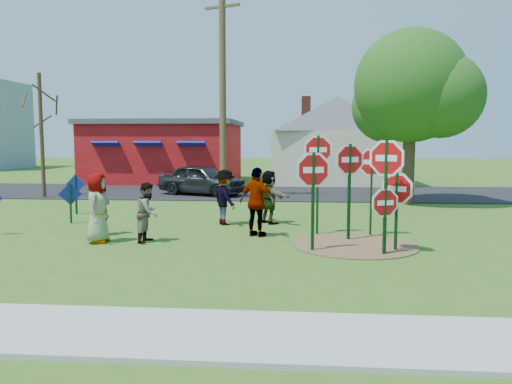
{
  "coord_description": "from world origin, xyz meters",
  "views": [
    {
      "loc": [
        3.04,
        -13.69,
        2.69
      ],
      "look_at": [
        1.82,
        0.75,
        1.17
      ],
      "focal_mm": 35.0,
      "sensor_mm": 36.0,
      "label": 1
    }
  ],
  "objects_px": {
    "person_a": "(97,208)",
    "suv": "(202,179)",
    "stop_sign_b": "(318,159)",
    "person_b": "(102,207)",
    "stop_sign_c": "(386,170)",
    "utility_pole": "(223,85)",
    "stop_sign_d": "(372,170)",
    "leafy_tree": "(414,92)",
    "stop_sign_a": "(313,179)"
  },
  "relations": [
    {
      "from": "suv",
      "to": "stop_sign_b",
      "type": "bearing_deg",
      "value": -130.21
    },
    {
      "from": "person_a",
      "to": "utility_pole",
      "type": "relative_size",
      "value": 0.19
    },
    {
      "from": "person_a",
      "to": "leafy_tree",
      "type": "height_order",
      "value": "leafy_tree"
    },
    {
      "from": "stop_sign_b",
      "to": "leafy_tree",
      "type": "height_order",
      "value": "leafy_tree"
    },
    {
      "from": "stop_sign_c",
      "to": "person_b",
      "type": "distance_m",
      "value": 7.84
    },
    {
      "from": "person_b",
      "to": "utility_pole",
      "type": "distance_m",
      "value": 10.04
    },
    {
      "from": "stop_sign_d",
      "to": "utility_pole",
      "type": "height_order",
      "value": "utility_pole"
    },
    {
      "from": "stop_sign_a",
      "to": "stop_sign_d",
      "type": "relative_size",
      "value": 0.98
    },
    {
      "from": "person_a",
      "to": "leafy_tree",
      "type": "distance_m",
      "value": 13.63
    },
    {
      "from": "stop_sign_a",
      "to": "utility_pole",
      "type": "bearing_deg",
      "value": 93.72
    },
    {
      "from": "suv",
      "to": "utility_pole",
      "type": "bearing_deg",
      "value": -115.77
    },
    {
      "from": "stop_sign_d",
      "to": "stop_sign_a",
      "type": "bearing_deg",
      "value": -116.22
    },
    {
      "from": "stop_sign_b",
      "to": "leafy_tree",
      "type": "relative_size",
      "value": 0.41
    },
    {
      "from": "stop_sign_c",
      "to": "person_a",
      "type": "bearing_deg",
      "value": -154.38
    },
    {
      "from": "person_a",
      "to": "person_b",
      "type": "bearing_deg",
      "value": 11.99
    },
    {
      "from": "person_a",
      "to": "leafy_tree",
      "type": "relative_size",
      "value": 0.26
    },
    {
      "from": "stop_sign_c",
      "to": "utility_pole",
      "type": "relative_size",
      "value": 0.29
    },
    {
      "from": "stop_sign_a",
      "to": "person_b",
      "type": "bearing_deg",
      "value": 148.92
    },
    {
      "from": "stop_sign_c",
      "to": "person_b",
      "type": "relative_size",
      "value": 1.78
    },
    {
      "from": "stop_sign_b",
      "to": "stop_sign_c",
      "type": "height_order",
      "value": "stop_sign_b"
    },
    {
      "from": "stop_sign_c",
      "to": "person_a",
      "type": "distance_m",
      "value": 7.37
    },
    {
      "from": "stop_sign_a",
      "to": "person_b",
      "type": "distance_m",
      "value": 6.15
    },
    {
      "from": "person_a",
      "to": "suv",
      "type": "bearing_deg",
      "value": -6.61
    },
    {
      "from": "stop_sign_b",
      "to": "person_a",
      "type": "distance_m",
      "value": 6.14
    },
    {
      "from": "suv",
      "to": "leafy_tree",
      "type": "bearing_deg",
      "value": -84.3
    },
    {
      "from": "person_b",
      "to": "suv",
      "type": "xyz_separation_m",
      "value": [
        0.88,
        10.15,
        -0.02
      ]
    },
    {
      "from": "stop_sign_d",
      "to": "stop_sign_c",
      "type": "bearing_deg",
      "value": -77.01
    },
    {
      "from": "stop_sign_b",
      "to": "suv",
      "type": "distance_m",
      "value": 10.91
    },
    {
      "from": "stop_sign_a",
      "to": "suv",
      "type": "distance_m",
      "value": 12.78
    },
    {
      "from": "person_b",
      "to": "leafy_tree",
      "type": "height_order",
      "value": "leafy_tree"
    },
    {
      "from": "suv",
      "to": "person_b",
      "type": "bearing_deg",
      "value": -163.77
    },
    {
      "from": "stop_sign_c",
      "to": "person_a",
      "type": "relative_size",
      "value": 1.55
    },
    {
      "from": "stop_sign_d",
      "to": "leafy_tree",
      "type": "distance_m",
      "value": 8.04
    },
    {
      "from": "suv",
      "to": "stop_sign_c",
      "type": "bearing_deg",
      "value": -129.56
    },
    {
      "from": "stop_sign_b",
      "to": "stop_sign_c",
      "type": "relative_size",
      "value": 1.04
    },
    {
      "from": "utility_pole",
      "to": "leafy_tree",
      "type": "height_order",
      "value": "utility_pole"
    },
    {
      "from": "stop_sign_c",
      "to": "person_a",
      "type": "height_order",
      "value": "stop_sign_c"
    },
    {
      "from": "person_a",
      "to": "stop_sign_d",
      "type": "bearing_deg",
      "value": -81.64
    },
    {
      "from": "person_b",
      "to": "suv",
      "type": "distance_m",
      "value": 10.19
    },
    {
      "from": "stop_sign_d",
      "to": "person_b",
      "type": "distance_m",
      "value": 7.64
    },
    {
      "from": "stop_sign_c",
      "to": "stop_sign_d",
      "type": "bearing_deg",
      "value": 121.38
    },
    {
      "from": "stop_sign_c",
      "to": "suv",
      "type": "height_order",
      "value": "stop_sign_c"
    },
    {
      "from": "stop_sign_c",
      "to": "utility_pole",
      "type": "distance_m",
      "value": 12.29
    },
    {
      "from": "person_b",
      "to": "stop_sign_c",
      "type": "bearing_deg",
      "value": -102.56
    },
    {
      "from": "stop_sign_a",
      "to": "stop_sign_c",
      "type": "bearing_deg",
      "value": -22.47
    },
    {
      "from": "stop_sign_b",
      "to": "leafy_tree",
      "type": "xyz_separation_m",
      "value": [
        4.12,
        6.93,
        2.47
      ]
    },
    {
      "from": "stop_sign_d",
      "to": "person_a",
      "type": "height_order",
      "value": "stop_sign_d"
    },
    {
      "from": "stop_sign_a",
      "to": "stop_sign_c",
      "type": "relative_size",
      "value": 0.9
    },
    {
      "from": "utility_pole",
      "to": "leafy_tree",
      "type": "bearing_deg",
      "value": -8.81
    },
    {
      "from": "stop_sign_b",
      "to": "person_b",
      "type": "relative_size",
      "value": 1.86
    }
  ]
}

